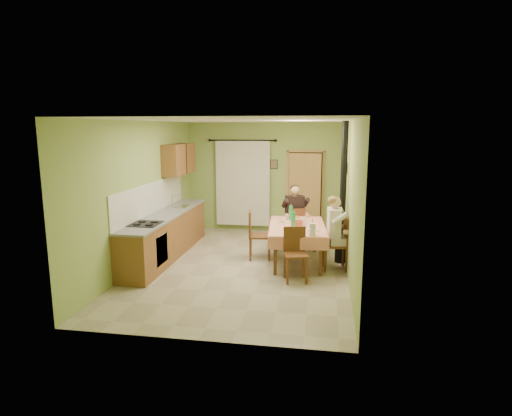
% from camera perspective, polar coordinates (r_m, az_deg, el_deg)
% --- Properties ---
extents(floor, '(4.00, 6.00, 0.01)m').
position_cam_1_polar(floor, '(8.44, -1.80, -7.77)').
color(floor, tan).
rests_on(floor, ground).
extents(room_shell, '(4.04, 6.04, 2.82)m').
position_cam_1_polar(room_shell, '(8.05, -1.88, 4.61)').
color(room_shell, '#94B05A').
rests_on(room_shell, ground).
extents(kitchen_run, '(0.64, 3.64, 1.56)m').
position_cam_1_polar(kitchen_run, '(9.14, -11.92, -3.41)').
color(kitchen_run, brown).
rests_on(kitchen_run, ground).
extents(upper_cabinets, '(0.35, 1.40, 0.70)m').
position_cam_1_polar(upper_cabinets, '(10.16, -10.20, 6.45)').
color(upper_cabinets, brown).
rests_on(upper_cabinets, room_shell).
extents(curtain, '(1.70, 0.07, 2.22)m').
position_cam_1_polar(curtain, '(11.05, -1.78, 3.36)').
color(curtain, black).
rests_on(curtain, ground).
extents(doorway, '(0.96, 0.20, 2.15)m').
position_cam_1_polar(doorway, '(10.93, 6.52, 2.10)').
color(doorway, black).
rests_on(doorway, ground).
extents(dining_table, '(1.26, 1.93, 0.76)m').
position_cam_1_polar(dining_table, '(8.62, 5.47, -4.79)').
color(dining_table, '#ED917B').
rests_on(dining_table, ground).
extents(tableware, '(0.91, 1.62, 0.33)m').
position_cam_1_polar(tableware, '(8.41, 5.63, -2.04)').
color(tableware, white).
rests_on(tableware, dining_table).
extents(chair_far, '(0.47, 0.47, 0.93)m').
position_cam_1_polar(chair_far, '(9.65, 5.19, -3.66)').
color(chair_far, brown).
rests_on(chair_far, ground).
extents(chair_near, '(0.47, 0.47, 0.95)m').
position_cam_1_polar(chair_near, '(7.62, 5.29, -7.58)').
color(chair_near, brown).
rests_on(chair_near, ground).
extents(chair_right, '(0.50, 0.50, 1.01)m').
position_cam_1_polar(chair_right, '(8.33, 10.54, -6.10)').
color(chair_right, brown).
rests_on(chair_right, ground).
extents(chair_left, '(0.50, 0.50, 1.01)m').
position_cam_1_polar(chair_left, '(8.85, 0.40, -4.91)').
color(chair_left, brown).
rests_on(chair_left, ground).
extents(man_far, '(0.64, 0.57, 1.39)m').
position_cam_1_polar(man_far, '(9.53, 5.23, -0.20)').
color(man_far, black).
rests_on(man_far, chair_far).
extents(man_right, '(0.50, 0.61, 1.39)m').
position_cam_1_polar(man_right, '(8.18, 10.57, -2.16)').
color(man_right, beige).
rests_on(man_right, chair_right).
extents(stove_flue, '(0.24, 0.24, 2.80)m').
position_cam_1_polar(stove_flue, '(8.63, 11.43, -0.53)').
color(stove_flue, black).
rests_on(stove_flue, ground).
extents(picture_back, '(0.19, 0.03, 0.23)m').
position_cam_1_polar(picture_back, '(10.94, 2.41, 5.85)').
color(picture_back, black).
rests_on(picture_back, room_shell).
extents(picture_right, '(0.03, 0.31, 0.21)m').
position_cam_1_polar(picture_right, '(9.11, 11.92, 5.28)').
color(picture_right, brown).
rests_on(picture_right, room_shell).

